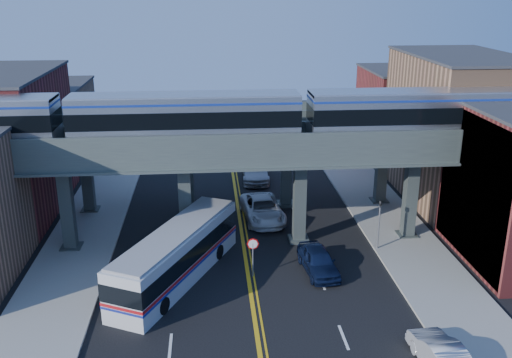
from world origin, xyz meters
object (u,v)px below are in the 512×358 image
Objects in this scene: transit_bus at (177,255)px; car_lane_b at (262,207)px; car_lane_c at (263,209)px; transit_train at (186,117)px; car_lane_d at (256,171)px; car_lane_a at (318,261)px; car_parked_curb at (442,356)px; traffic_signal at (379,220)px; stop_sign at (253,251)px.

transit_bus is 2.50× the size of car_lane_b.
car_lane_c is at bearing -8.13° from transit_bus.
car_lane_d is (5.79, 13.82, -8.37)m from transit_train.
car_lane_d is at bearing 91.14° from car_lane_a.
traffic_signal is at bearing -97.29° from car_parked_curb.
traffic_signal is 0.69× the size of car_lane_d.
car_lane_b is (-7.40, 6.67, -1.50)m from traffic_signal.
traffic_signal is 0.86× the size of car_parked_curb.
stop_sign reaches higher than car_lane_a.
car_lane_d reaches higher than car_parked_curb.
car_lane_a is 9.32m from car_lane_c.
transit_train is 9.91× the size of car_lane_a.
car_lane_b is at bearing -6.63° from transit_bus.
transit_train reaches higher than car_lane_a.
transit_bus is at bearing -123.98° from car_lane_b.
transit_train reaches higher than traffic_signal.
stop_sign reaches higher than car_lane_d.
car_parked_curb is (6.70, -19.15, -0.08)m from car_lane_c.
car_lane_a is at bearing -78.45° from car_lane_c.
car_lane_a is at bearing -74.89° from car_lane_b.
car_lane_a is (-4.69, -2.78, -1.50)m from traffic_signal.
traffic_signal is at bearing -45.05° from car_lane_c.
car_lane_b is (1.50, 9.67, -0.96)m from stop_sign.
car_parked_curb is (6.70, -19.67, -0.01)m from car_lane_b.
transit_train is 9.08m from transit_bus.
stop_sign reaches higher than car_lane_c.
transit_bus is (-13.62, -2.88, -0.69)m from traffic_signal.
stop_sign is at bearing -104.66° from car_lane_c.
transit_bus reaches higher than car_parked_curb.
stop_sign is 0.54× the size of car_lane_b.
car_lane_c is 20.29m from car_parked_curb.
car_lane_b is (5.53, 4.67, -8.45)m from transit_train.
car_lane_c is 9.68m from car_lane_d.
stop_sign is at bearing -99.72° from car_lane_b.
stop_sign is 18.93m from car_lane_d.
transit_bus is 8.97m from car_lane_a.
transit_bus is at bearing -168.06° from traffic_signal.
car_parked_curb is at bearing -76.06° from car_lane_c.
transit_train is 10.86m from car_lane_c.
transit_train is at bearing -110.12° from car_lane_d.
traffic_signal is 17.42m from car_lane_d.
car_parked_curb is at bearing -74.79° from car_lane_d.
traffic_signal is 13.11m from car_parked_curb.
transit_train is 14.81m from traffic_signal.
transit_train is 9.65× the size of car_lane_b.
car_parked_curb is at bearing -50.66° from stop_sign.
car_lane_b is 1.02× the size of car_parked_curb.
car_parked_curb is (-0.70, -13.00, -1.52)m from traffic_signal.
car_lane_d is at bearing 114.28° from traffic_signal.
transit_train is 7.51× the size of car_lane_c.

